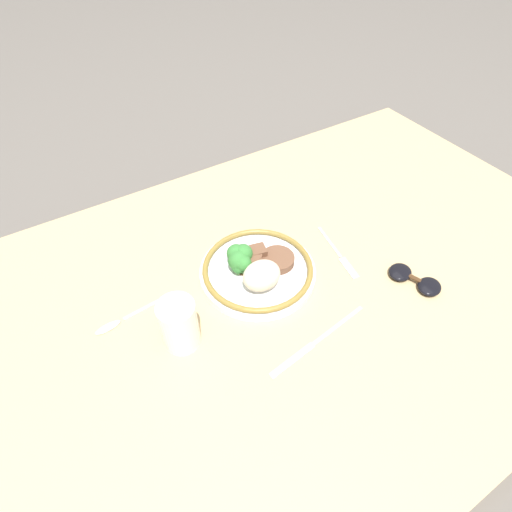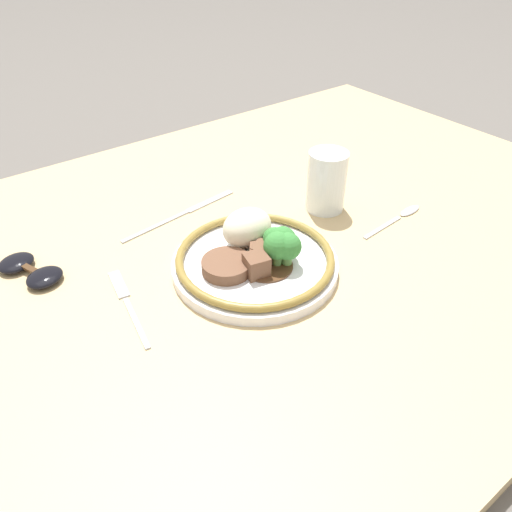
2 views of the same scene
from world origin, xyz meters
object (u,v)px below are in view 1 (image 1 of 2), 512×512
Objects in this scene: juice_glass at (180,326)px; sunglasses at (415,279)px; spoon at (118,322)px; fork at (340,256)px; plate at (257,269)px; knife at (315,343)px.

sunglasses is at bearing 165.35° from juice_glass.
fork is at bearing 164.86° from spoon.
plate is 1.04× the size of knife.
spoon is at bearing -48.14° from juice_glass.
fork and knife have the same top height.
plate is at bearing -94.99° from fork.
sunglasses is (-0.26, -0.01, 0.01)m from knife.
plate is 0.19m from fork.
plate is at bearing 167.91° from spoon.
juice_glass reaches higher than knife.
plate is 0.21m from juice_glass.
fork is 1.12× the size of spoon.
juice_glass reaches higher than plate.
plate is 0.29m from spoon.
plate reaches higher than knife.
knife is 0.38m from spoon.
juice_glass is 0.25m from knife.
plate is 1.45× the size of fork.
juice_glass is at bearing 17.74° from plate.
spoon reaches higher than knife.
juice_glass is at bearing -40.02° from knife.
knife is (-0.01, 0.20, -0.02)m from plate.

